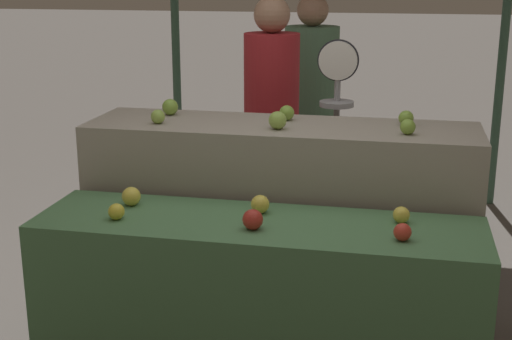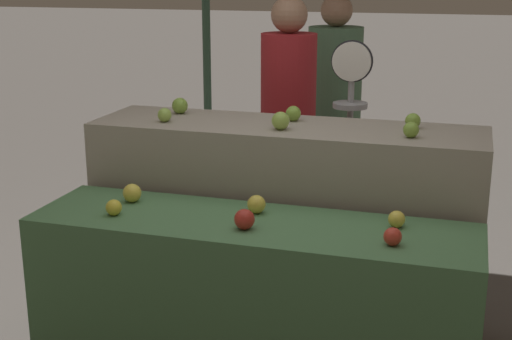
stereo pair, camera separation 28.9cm
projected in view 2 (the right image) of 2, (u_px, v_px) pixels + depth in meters
The scene contains 17 objects.
display_counter_front at pixel (251, 305), 3.24m from camera, with size 1.99×0.55×0.80m, color #4C7A4C.
display_counter_back at pixel (285, 228), 3.75m from camera, with size 1.99×0.55×1.11m, color gray.
apple_front_0 at pixel (114, 208), 3.20m from camera, with size 0.07×0.07×0.07m, color gold.
apple_front_1 at pixel (245, 219), 3.03m from camera, with size 0.09×0.09×0.09m, color #B72D23.
apple_front_2 at pixel (393, 237), 2.85m from camera, with size 0.07×0.07×0.07m, color red.
apple_front_3 at pixel (132, 193), 3.39m from camera, with size 0.09×0.09×0.09m, color yellow.
apple_front_4 at pixel (256, 204), 3.23m from camera, with size 0.08×0.08×0.08m, color yellow.
apple_front_5 at pixel (397, 219), 3.05m from camera, with size 0.07×0.07×0.07m, color yellow.
apple_back_0 at pixel (165, 115), 3.66m from camera, with size 0.07×0.07×0.07m, color #8EB247.
apple_back_1 at pixel (280, 121), 3.48m from camera, with size 0.09×0.09×0.09m, color #8EB247.
apple_back_2 at pixel (411, 130), 3.32m from camera, with size 0.07×0.07×0.07m, color #7AA338.
apple_back_3 at pixel (180, 106), 3.87m from camera, with size 0.09×0.09×0.09m, color #7AA338.
apple_back_4 at pixel (293, 113), 3.69m from camera, with size 0.08×0.08×0.08m, color #7AA338.
apple_back_5 at pixel (413, 121), 3.51m from camera, with size 0.08×0.08×0.08m, color #7AA338.
produce_scale at pixel (350, 114), 4.13m from camera, with size 0.24×0.20×1.49m.
person_vendor_at_scale at pixel (288, 113), 4.51m from camera, with size 0.35×0.35×1.72m.
person_customer_left at pixel (334, 98), 5.13m from camera, with size 0.42×0.42×1.71m.
Camera 2 is at (0.88, -2.82, 1.87)m, focal length 50.00 mm.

